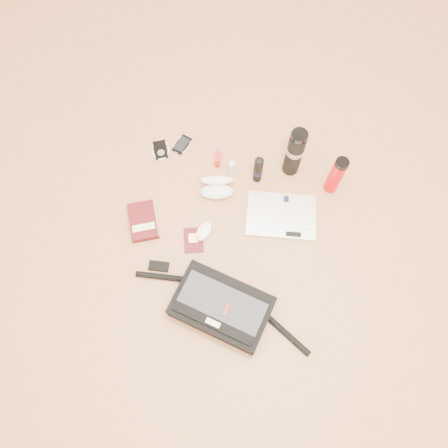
# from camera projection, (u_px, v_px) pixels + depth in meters

# --- Properties ---
(ground) EXTENTS (4.00, 4.00, 0.00)m
(ground) POSITION_uv_depth(u_px,v_px,m) (226.00, 251.00, 1.95)
(ground) COLOR #B07549
(ground) RESTS_ON ground
(messenger_bag) EXTENTS (0.79, 0.33, 0.11)m
(messenger_bag) POSITION_uv_depth(u_px,v_px,m) (221.00, 307.00, 1.80)
(messenger_bag) COLOR black
(messenger_bag) RESTS_ON ground
(laptop) EXTENTS (0.34, 0.25, 0.03)m
(laptop) POSITION_uv_depth(u_px,v_px,m) (281.00, 216.00, 2.00)
(laptop) COLOR silver
(laptop) RESTS_ON ground
(book) EXTENTS (0.18, 0.22, 0.03)m
(book) POSITION_uv_depth(u_px,v_px,m) (144.00, 221.00, 1.98)
(book) COLOR #4B0F11
(book) RESTS_ON ground
(passport) EXTENTS (0.12, 0.14, 0.01)m
(passport) POSITION_uv_depth(u_px,v_px,m) (194.00, 240.00, 1.96)
(passport) COLOR #4C0E1A
(passport) RESTS_ON ground
(mouse) EXTENTS (0.09, 0.11, 0.03)m
(mouse) POSITION_uv_depth(u_px,v_px,m) (204.00, 231.00, 1.96)
(mouse) COLOR white
(mouse) RESTS_ON ground
(sunglasses_case) EXTENTS (0.18, 0.16, 0.09)m
(sunglasses_case) POSITION_uv_depth(u_px,v_px,m) (217.00, 186.00, 2.03)
(sunglasses_case) COLOR silver
(sunglasses_case) RESTS_ON ground
(ipod) EXTENTS (0.12, 0.12, 0.01)m
(ipod) POSITION_uv_depth(u_px,v_px,m) (160.00, 150.00, 2.13)
(ipod) COLOR black
(ipod) RESTS_ON ground
(phone) EXTENTS (0.11, 0.12, 0.01)m
(phone) POSITION_uv_depth(u_px,v_px,m) (182.00, 144.00, 2.14)
(phone) COLOR black
(phone) RESTS_ON ground
(inhaler) EXTENTS (0.03, 0.10, 0.03)m
(inhaler) POSITION_uv_depth(u_px,v_px,m) (218.00, 158.00, 2.11)
(inhaler) COLOR red
(inhaler) RESTS_ON ground
(spray_bottle) EXTENTS (0.03, 0.03, 0.10)m
(spray_bottle) POSITION_uv_depth(u_px,v_px,m) (231.00, 168.00, 2.05)
(spray_bottle) COLOR #B2D9EC
(spray_bottle) RESTS_ON ground
(aerosol_can) EXTENTS (0.05, 0.05, 0.18)m
(aerosol_can) POSITION_uv_depth(u_px,v_px,m) (258.00, 170.00, 2.00)
(aerosol_can) COLOR black
(aerosol_can) RESTS_ON ground
(thermos_black) EXTENTS (0.09, 0.09, 0.30)m
(thermos_black) POSITION_uv_depth(u_px,v_px,m) (295.00, 152.00, 1.96)
(thermos_black) COLOR black
(thermos_black) RESTS_ON ground
(thermos_red) EXTENTS (0.07, 0.07, 0.24)m
(thermos_red) POSITION_uv_depth(u_px,v_px,m) (336.00, 175.00, 1.95)
(thermos_red) COLOR red
(thermos_red) RESTS_ON ground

